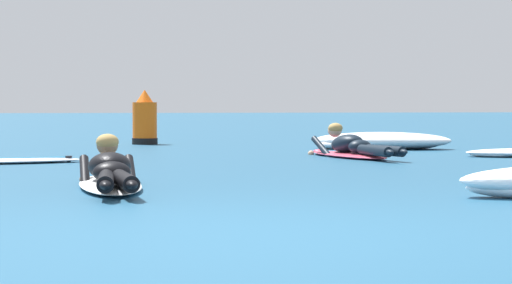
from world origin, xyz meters
name	(u,v)px	position (x,y,z in m)	size (l,w,h in m)	color
ground_plane	(165,152)	(0.00, 10.00, 0.00)	(120.00, 120.00, 0.00)	navy
surfer_near	(110,174)	(-0.93, 3.25, 0.14)	(0.66, 2.62, 0.53)	white
surfer_far	(352,148)	(2.55, 7.86, 0.14)	(1.00, 2.53, 0.55)	#E54C66
whitewater_mid_right	(382,141)	(3.71, 10.29, 0.14)	(2.53, 1.60, 0.29)	white
channel_marker_buoy	(145,123)	(-0.20, 12.88, 0.42)	(0.49, 0.49, 1.04)	#EA5B0F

